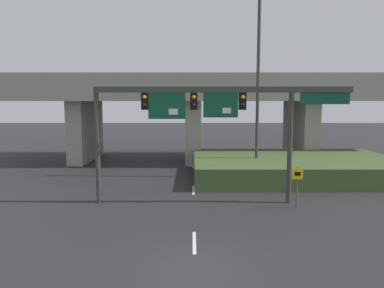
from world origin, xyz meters
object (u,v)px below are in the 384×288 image
object	(u,v)px
highway_light_pole_near	(256,62)
speed_limit_sign	(295,181)
signal_gantry	(209,110)
parked_sedan_near_right	(342,177)

from	to	relation	value
highway_light_pole_near	speed_limit_sign	bearing A→B (deg)	-83.96
signal_gantry	parked_sedan_near_right	xyz separation A→B (m)	(9.21, 4.02, -4.59)
signal_gantry	speed_limit_sign	xyz separation A→B (m)	(4.61, -0.96, -3.78)
signal_gantry	highway_light_pole_near	bearing A→B (deg)	61.47
parked_sedan_near_right	speed_limit_sign	bearing A→B (deg)	-125.71
highway_light_pole_near	parked_sedan_near_right	size ratio (longest dim) A/B	3.50
speed_limit_sign	parked_sedan_near_right	xyz separation A→B (m)	(4.60, 4.99, -0.81)
speed_limit_sign	parked_sedan_near_right	size ratio (longest dim) A/B	0.47
speed_limit_sign	highway_light_pole_near	distance (m)	10.65
signal_gantry	highway_light_pole_near	distance (m)	8.57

